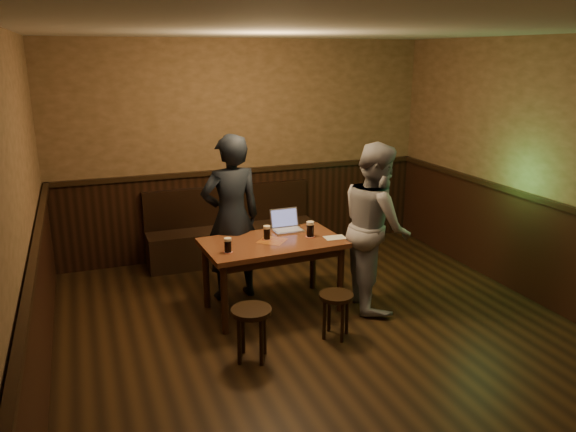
% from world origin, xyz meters
% --- Properties ---
extents(room, '(5.04, 6.04, 2.84)m').
position_xyz_m(room, '(0.00, 0.22, 1.20)').
color(room, black).
rests_on(room, ground).
extents(bench, '(2.20, 0.50, 0.95)m').
position_xyz_m(bench, '(-0.28, 2.75, 0.31)').
color(bench, black).
rests_on(bench, ground).
extents(pub_table, '(1.46, 0.89, 0.77)m').
position_xyz_m(pub_table, '(-0.28, 1.12, 0.66)').
color(pub_table, brown).
rests_on(pub_table, ground).
extents(stool_left, '(0.46, 0.46, 0.49)m').
position_xyz_m(stool_left, '(-0.79, 0.22, 0.39)').
color(stool_left, black).
rests_on(stool_left, ground).
extents(stool_right, '(0.35, 0.35, 0.44)m').
position_xyz_m(stool_right, '(0.08, 0.33, 0.35)').
color(stool_right, black).
rests_on(stool_right, ground).
extents(pint_left, '(0.09, 0.09, 0.15)m').
position_xyz_m(pint_left, '(-0.80, 0.94, 0.83)').
color(pint_left, '#A32214').
rests_on(pint_left, pub_table).
extents(pint_mid, '(0.09, 0.09, 0.15)m').
position_xyz_m(pint_mid, '(-0.32, 1.19, 0.83)').
color(pint_mid, '#A32214').
rests_on(pint_mid, pub_table).
extents(pint_right, '(0.11, 0.11, 0.17)m').
position_xyz_m(pint_right, '(0.14, 1.11, 0.84)').
color(pint_right, '#A32214').
rests_on(pint_right, pub_table).
extents(laptop, '(0.32, 0.26, 0.23)m').
position_xyz_m(laptop, '(-0.02, 1.42, 0.82)').
color(laptop, silver).
rests_on(laptop, pub_table).
extents(menu, '(0.23, 0.16, 0.00)m').
position_xyz_m(menu, '(0.37, 0.98, 0.76)').
color(menu, silver).
rests_on(menu, pub_table).
extents(person_suit, '(0.70, 0.49, 1.82)m').
position_xyz_m(person_suit, '(-0.58, 1.59, 0.91)').
color(person_suit, black).
rests_on(person_suit, ground).
extents(person_grey, '(0.84, 0.98, 1.76)m').
position_xyz_m(person_grey, '(0.78, 0.86, 0.88)').
color(person_grey, gray).
rests_on(person_grey, ground).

